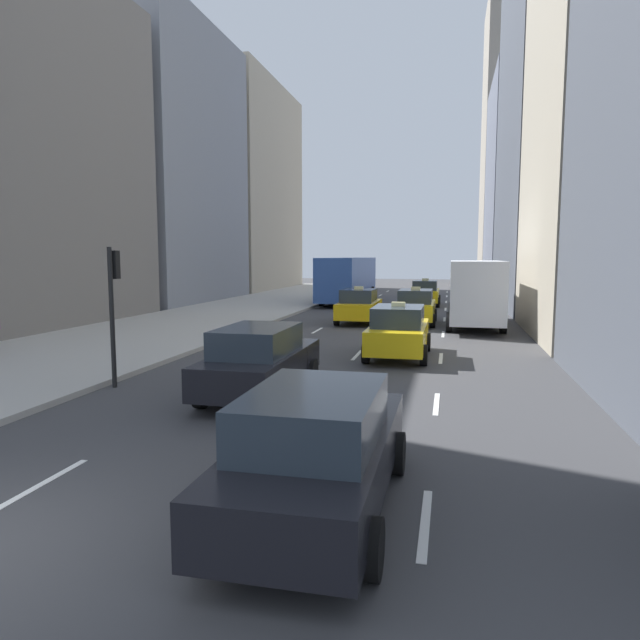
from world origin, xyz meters
TOP-DOWN VIEW (x-y plane):
  - sidewalk_left at (-7.00, 27.00)m, footprint 8.00×66.00m
  - lane_markings at (2.60, 23.00)m, footprint 5.72×56.00m
  - building_row_left at (-14.00, 25.82)m, footprint 6.00×59.35m
  - building_row_right at (12.00, 37.87)m, footprint 6.00×71.79m
  - taxi_lead at (4.00, 34.41)m, footprint 2.02×4.40m
  - taxi_second at (4.00, 23.50)m, footprint 2.02×4.40m
  - taxi_third at (4.00, 13.90)m, footprint 2.02×4.40m
  - taxi_fourth at (1.20, 23.30)m, footprint 2.02×4.40m
  - sedan_black_near at (4.00, 2.01)m, footprint 2.02×4.79m
  - sedan_silver_behind at (1.20, 7.89)m, footprint 2.02×4.84m
  - city_bus at (-1.61, 35.97)m, footprint 2.80×11.61m
  - box_truck at (6.80, 22.97)m, footprint 2.58×8.40m
  - traffic_light_pole at (-2.75, 7.96)m, footprint 0.24×0.42m

SIDE VIEW (x-z plane):
  - lane_markings at x=2.60m, z-range 0.00..0.01m
  - sidewalk_left at x=-7.00m, z-range 0.00..0.15m
  - sedan_black_near at x=4.00m, z-range 0.02..1.71m
  - sedan_silver_behind at x=1.20m, z-range 0.02..1.72m
  - taxi_lead at x=4.00m, z-range -0.05..1.82m
  - taxi_second at x=4.00m, z-range -0.05..1.82m
  - taxi_third at x=4.00m, z-range -0.05..1.82m
  - taxi_fourth at x=1.20m, z-range -0.05..1.82m
  - box_truck at x=6.80m, z-range 0.14..3.29m
  - city_bus at x=-1.61m, z-range 0.16..3.41m
  - traffic_light_pole at x=-2.75m, z-range 0.61..4.21m
  - building_row_left at x=-14.00m, z-range -6.39..31.51m
  - building_row_right at x=12.00m, z-range -3.38..28.55m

